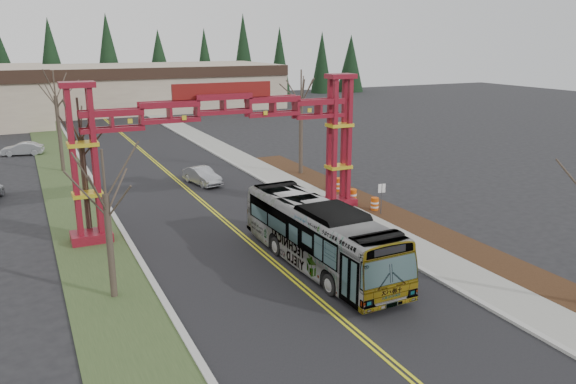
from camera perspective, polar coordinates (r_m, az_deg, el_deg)
ground at (r=20.62m, az=11.56°, el=-17.48°), size 200.00×200.00×0.00m
road at (r=41.58m, az=-9.49°, el=-0.32°), size 12.00×110.00×0.02m
lane_line_left at (r=41.55m, az=-9.65°, el=-0.32°), size 0.12×100.00×0.01m
lane_line_right at (r=41.61m, az=-9.33°, el=-0.29°), size 0.12×100.00×0.01m
curb_right at (r=43.58m, az=-1.72°, el=0.69°), size 0.30×110.00×0.15m
sidewalk_right at (r=44.17m, az=0.00°, el=0.90°), size 2.60×110.00×0.14m
landscape_strip at (r=33.49m, az=15.32°, el=-4.44°), size 2.60×50.00×0.12m
grass_median at (r=40.23m, az=-20.48°, el=-1.59°), size 4.00×110.00×0.08m
curb_left at (r=40.39m, az=-17.88°, el=-1.24°), size 0.30×110.00×0.15m
gateway_arch at (r=33.79m, az=-6.55°, el=6.56°), size 18.20×1.60×8.90m
retail_building_east at (r=96.14m, az=-13.18°, el=10.40°), size 38.00×20.30×7.00m
conifer_treeline at (r=106.27m, az=-20.00°, el=11.94°), size 116.10×5.60×13.00m
transit_bus at (r=27.95m, az=3.19°, el=-4.40°), size 3.14×11.92×3.30m
silver_sedan at (r=44.51m, az=-8.72°, el=1.62°), size 2.26×4.28×1.34m
parked_car_far_a at (r=61.02m, az=-25.37°, el=3.98°), size 4.06×2.11×1.27m
bare_tree_median_near at (r=24.80m, az=-18.06°, el=-0.29°), size 2.93×2.93×6.68m
bare_tree_median_mid at (r=32.90m, az=-20.33°, el=5.25°), size 3.20×3.20×8.01m
bare_tree_median_far at (r=51.22m, az=-22.55°, el=8.96°), size 3.18×3.18×8.57m
bare_tree_right_far at (r=46.36m, az=1.34°, el=9.55°), size 3.35×3.35×8.68m
street_sign at (r=36.44m, az=9.49°, el=-0.09°), size 0.48×0.13×2.11m
barrel_south at (r=37.50m, az=8.79°, el=-1.27°), size 0.52×0.52×0.96m
barrel_mid at (r=38.90m, az=6.55°, el=-0.49°), size 0.58×0.58×1.08m
barrel_north at (r=41.80m, az=5.08°, el=0.68°), size 0.59×0.59×1.10m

